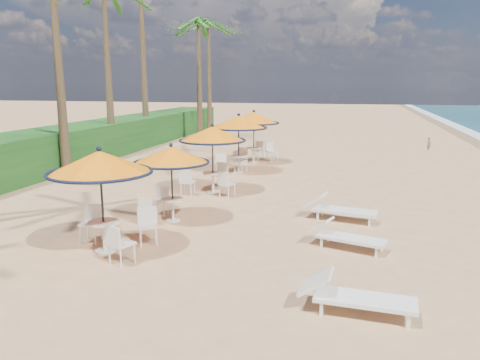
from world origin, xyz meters
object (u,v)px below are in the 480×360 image
object	(u,v)px
station_0	(103,175)
station_4	(255,122)
station_2	(212,142)
station_3	(238,129)
station_1	(169,162)
lounger_mid	(344,235)
lounger_far	(338,208)
lounger_near	(353,295)

from	to	relation	value
station_0	station_4	bearing A→B (deg)	86.40
station_2	station_4	world-z (taller)	station_4
station_0	station_3	bearing A→B (deg)	86.58
station_2	station_1	bearing A→B (deg)	-92.18
station_3	lounger_mid	bearing A→B (deg)	-61.30
station_2	lounger_far	size ratio (longest dim) A/B	1.15
lounger_mid	lounger_far	distance (m)	2.41
station_0	station_3	xyz separation A→B (m)	(0.63, 10.47, 0.08)
station_1	lounger_mid	world-z (taller)	station_1
station_1	lounger_near	distance (m)	7.02
station_2	lounger_far	bearing A→B (deg)	-28.37
station_4	lounger_near	bearing A→B (deg)	-71.85
lounger_near	lounger_far	distance (m)	5.76
station_0	station_1	world-z (taller)	station_0
station_3	station_4	distance (m)	2.74
station_3	lounger_far	distance (m)	8.15
station_2	lounger_mid	world-z (taller)	station_2
lounger_near	lounger_mid	bearing A→B (deg)	98.07
lounger_mid	station_2	bearing A→B (deg)	152.13
station_1	station_3	xyz separation A→B (m)	(0.09, 7.75, 0.19)
lounger_far	station_4	bearing A→B (deg)	127.32
station_0	station_3	size ratio (longest dim) A/B	0.96
station_4	station_2	bearing A→B (deg)	-91.33
station_0	lounger_mid	distance (m)	5.92
station_1	lounger_near	bearing A→B (deg)	-40.79
station_1	station_2	world-z (taller)	station_2
lounger_far	lounger_mid	bearing A→B (deg)	-72.93
station_4	lounger_near	distance (m)	15.85
station_4	station_3	bearing A→B (deg)	-94.28
station_1	station_3	bearing A→B (deg)	89.30
station_2	lounger_mid	bearing A→B (deg)	-45.31
station_3	station_2	bearing A→B (deg)	-89.33
lounger_mid	station_3	bearing A→B (deg)	136.14
station_0	station_1	size ratio (longest dim) A/B	1.11
station_0	lounger_near	xyz separation A→B (m)	(5.74, -1.78, -1.52)
station_2	lounger_near	world-z (taller)	station_2
station_0	lounger_far	world-z (taller)	station_0
station_4	lounger_near	size ratio (longest dim) A/B	1.28
station_3	lounger_near	xyz separation A→B (m)	(5.11, -12.24, -1.60)
station_1	lounger_far	size ratio (longest dim) A/B	1.04
lounger_far	lounger_near	bearing A→B (deg)	-73.70
station_0	station_1	distance (m)	2.77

